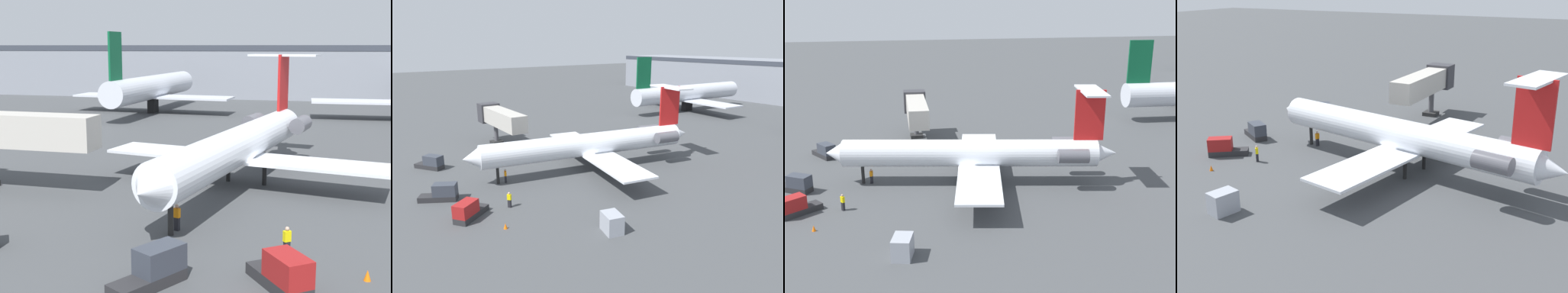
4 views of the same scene
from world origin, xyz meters
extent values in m
cube|color=#424447|center=(0.00, 0.00, -0.05)|extent=(400.00, 400.00, 0.10)
cylinder|color=silver|center=(-1.67, 0.91, 3.54)|extent=(8.57, 27.92, 2.98)
cone|color=silver|center=(-4.66, -13.53, 3.54)|extent=(3.22, 2.73, 2.83)
cone|color=silver|center=(1.34, 15.45, 3.54)|extent=(3.01, 3.06, 2.53)
cube|color=silver|center=(4.69, 0.62, 2.35)|extent=(11.46, 6.50, 0.24)
cube|color=silver|center=(-7.63, 3.17, 2.35)|extent=(11.46, 6.50, 0.24)
cylinder|color=#595960|center=(2.89, 11.15, 3.94)|extent=(2.12, 3.44, 1.50)
cylinder|color=#595960|center=(-1.79, 12.12, 3.94)|extent=(2.12, 3.44, 1.50)
cube|color=red|center=(0.95, 13.59, 7.80)|extent=(0.88, 3.18, 5.53)
cube|color=silver|center=(0.95, 13.59, 10.47)|extent=(7.15, 3.73, 0.20)
cylinder|color=black|center=(-4.09, -10.79, 1.03)|extent=(0.36, 0.36, 2.05)
cylinder|color=black|center=(0.30, 2.55, 1.03)|extent=(0.36, 0.36, 2.05)
cylinder|color=black|center=(-2.83, 3.19, 1.03)|extent=(0.36, 0.36, 2.05)
cube|color=#B7B2A8|center=(-18.55, -3.46, 4.89)|extent=(13.26, 3.03, 2.60)
cube|color=#333338|center=(-24.74, -3.26, 4.89)|extent=(2.50, 3.28, 3.20)
cylinder|color=#4C4C51|center=(-21.84, -3.35, 1.79)|extent=(0.70, 0.70, 3.59)
cube|color=#262626|center=(-21.84, -3.35, 0.25)|extent=(1.80, 1.80, 0.50)
cube|color=black|center=(2.99, -12.60, 0.42)|extent=(0.40, 0.38, 0.85)
cube|color=yellow|center=(2.99, -12.60, 1.15)|extent=(0.48, 0.45, 0.60)
sphere|color=tan|center=(2.99, -12.60, 1.57)|extent=(0.24, 0.24, 0.24)
cube|color=black|center=(-3.94, -9.88, 0.42)|extent=(0.38, 0.33, 0.85)
cube|color=orange|center=(-3.94, -9.88, 1.15)|extent=(0.46, 0.38, 0.60)
sphere|color=tan|center=(-3.94, -9.88, 1.57)|extent=(0.24, 0.24, 0.24)
cube|color=#262628|center=(2.82, -16.56, 0.30)|extent=(3.46, 4.07, 0.60)
cube|color=maroon|center=(3.28, -17.22, 1.25)|extent=(2.53, 2.77, 1.30)
cube|color=#262628|center=(-15.04, -16.01, 0.30)|extent=(4.12, 3.34, 0.60)
cube|color=#333842|center=(-14.36, -15.58, 1.25)|extent=(2.78, 2.48, 1.30)
cube|color=#262628|center=(-3.24, -18.07, 0.30)|extent=(3.27, 4.15, 0.60)
cube|color=#333842|center=(-2.83, -17.38, 1.25)|extent=(2.44, 2.78, 1.30)
cube|color=#999EA8|center=(13.33, -7.42, 0.90)|extent=(2.40, 1.99, 1.80)
cone|color=orange|center=(7.05, -14.92, 0.28)|extent=(0.36, 0.36, 0.55)
cube|color=#0C5933|center=(-24.54, 33.62, 9.93)|extent=(0.61, 4.01, 7.00)
camera|label=1|loc=(4.26, -40.92, 11.35)|focal=49.39mm
camera|label=2|loc=(36.52, -27.30, 16.56)|focal=34.30mm
camera|label=3|loc=(48.70, -8.58, 19.86)|focal=44.94mm
camera|label=4|loc=(39.67, 19.49, 17.79)|focal=45.67mm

